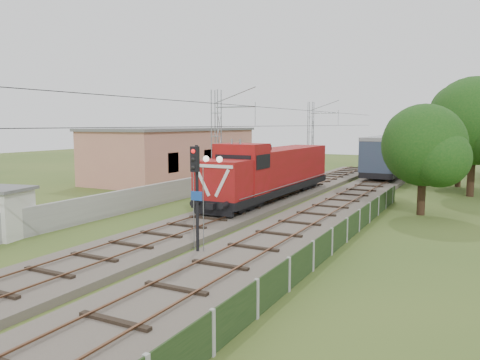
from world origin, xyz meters
The scene contains 14 objects.
ground centered at (0.00, 0.00, 0.00)m, with size 140.00×140.00×0.00m, color #36501E.
track_main centered at (0.00, 7.00, 0.18)m, with size 4.20×70.00×0.45m.
track_side centered at (5.00, 20.00, 0.18)m, with size 4.20×80.00×0.45m.
catenary centered at (-2.95, 12.00, 4.05)m, with size 3.31×70.00×8.00m.
boundary_wall centered at (-6.50, 12.00, 0.75)m, with size 0.25×40.00×1.50m, color #9E9E99.
station_building centered at (-15.00, 24.00, 2.63)m, with size 8.40×20.40×5.22m.
fence centered at (8.00, 3.00, 0.60)m, with size 0.12×32.00×1.20m.
locomotive centered at (0.00, 14.70, 2.22)m, with size 2.97×16.95×4.30m.
coach_rake centered at (5.00, 75.28, 2.66)m, with size 3.24×96.68×3.75m.
signal_post centered at (3.10, -0.09, 3.28)m, with size 0.53×0.41×4.78m.
relay_hut centered at (-7.40, -1.46, 1.27)m, with size 2.91×2.91×2.52m.
tree_a centered at (10.40, 14.44, 4.30)m, with size 5.32×5.06×6.89m.
tree_b centered at (12.95, 24.17, 5.79)m, with size 7.16×6.82×9.29m.
tree_c centered at (11.79, 29.96, 5.10)m, with size 6.31×6.01×8.18m.
Camera 1 is at (13.60, -16.29, 5.64)m, focal length 35.00 mm.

